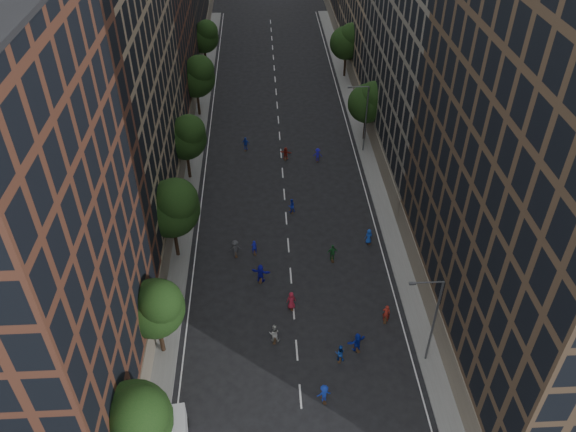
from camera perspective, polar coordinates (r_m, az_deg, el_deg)
The scene contains 33 objects.
ground at distance 68.34m, azimuth -0.54°, elevation 4.18°, with size 240.00×240.00×0.00m, color black.
sidewalk_left at distance 75.24m, azimuth -10.04°, elevation 7.08°, with size 4.00×105.00×0.15m, color slate.
sidewalk_right at distance 75.97m, azimuth 8.37°, elevation 7.59°, with size 4.00×105.00×0.15m, color slate.
bldg_left_a at distance 39.73m, azimuth -27.13°, elevation -2.39°, with size 14.00×22.00×30.00m, color #4E2A1D.
bldg_left_b at distance 58.28m, azimuth -20.07°, elevation 14.60°, with size 14.00×26.00×34.00m, color #988163.
bldg_left_c at distance 80.25m, azimuth -15.74°, elevation 19.26°, with size 14.00×20.00×28.00m, color #4E2A1D.
bldg_right_a at distance 43.16m, azimuth 27.21°, elevation 5.83°, with size 14.00×30.00×36.00m, color #473526.
bldg_right_b at distance 67.86m, azimuth 16.32°, elevation 18.07°, with size 14.00×28.00×33.00m, color #6F685B.
tree_left_0 at distance 39.11m, azimuth -15.32°, elevation -19.30°, with size 5.20×5.20×8.83m.
tree_left_1 at distance 45.47m, azimuth -13.24°, elevation -8.96°, with size 4.80×4.80×8.21m.
tree_left_2 at distance 53.77m, azimuth -11.68°, elevation 0.98°, with size 5.60×5.60×9.45m.
tree_left_3 at distance 65.69m, azimuth -10.30°, elevation 7.98°, with size 5.00×5.00×8.58m.
tree_left_4 at distance 79.76m, azimuth -9.25°, elevation 13.91°, with size 5.40×5.40×9.08m.
tree_left_5 at distance 94.71m, azimuth -8.47°, elevation 17.64°, with size 4.80×4.80×8.33m.
tree_right_a at distance 73.54m, azimuth 8.23°, elevation 11.46°, with size 5.00×5.00×8.39m.
tree_right_b at distance 91.48m, azimuth 6.11°, elevation 17.28°, with size 5.20×5.20×8.83m.
streetlamp_near at distance 45.47m, azimuth 14.44°, elevation -9.93°, with size 2.64×0.22×9.06m.
streetlamp_far at distance 71.07m, azimuth 7.77°, elevation 10.10°, with size 2.64×0.22×9.06m.
skater_2 at distance 47.59m, azimuth 5.29°, elevation -13.72°, with size 0.80×0.62×1.64m, color #143EA6.
skater_3 at distance 45.17m, azimuth 3.68°, elevation -17.58°, with size 1.10×0.63×1.70m, color #1530AA.
skater_5 at distance 48.31m, azimuth 7.04°, elevation -12.63°, with size 1.72×0.55×1.85m, color #1528AD.
skater_6 at distance 51.12m, azimuth 0.34°, elevation -8.60°, with size 0.89×0.58×1.81m, color maroon.
skater_7 at distance 50.79m, azimuth 9.94°, elevation -9.74°, with size 0.67×0.44×1.85m, color maroon.
skater_8 at distance 48.58m, azimuth -1.41°, elevation -11.86°, with size 0.90×0.70×1.86m, color #B2B1AD.
skater_9 at distance 56.48m, azimuth -5.36°, elevation -3.30°, with size 1.19×0.68×1.83m, color #3B3C40.
skater_10 at distance 55.88m, azimuth 4.55°, elevation -3.77°, with size 1.10×0.46×1.87m, color #1C5E2A.
skater_11 at distance 53.57m, azimuth -2.80°, elevation -5.86°, with size 1.79×0.57×1.93m, color #1717BD.
skater_12 at distance 58.35m, azimuth 8.20°, elevation -2.09°, with size 0.82×0.53×1.67m, color #1641B2.
skater_13 at distance 56.66m, azimuth -3.46°, elevation -3.19°, with size 0.58×0.38×1.59m, color #171BBE.
skater_14 at distance 61.87m, azimuth 0.34°, elevation 1.02°, with size 0.80×0.62×1.65m, color #172BBD.
skater_15 at distance 70.67m, azimuth 3.02°, elevation 6.21°, with size 1.11×0.64×1.72m, color #1E16B9.
skater_16 at distance 73.02m, azimuth -4.31°, elevation 7.31°, with size 1.04×0.43×1.77m, color #1531B0.
skater_17 at distance 70.94m, azimuth -0.24°, elevation 6.35°, with size 1.50×0.48×1.62m, color maroon.
Camera 1 is at (-2.31, -16.71, 38.07)m, focal length 35.00 mm.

